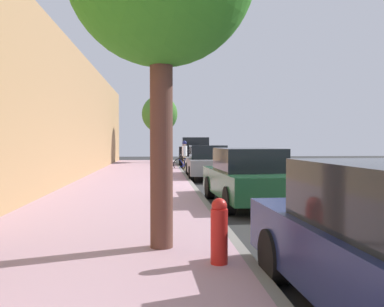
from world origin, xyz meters
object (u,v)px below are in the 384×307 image
cyclist_with_backpack (184,152)px  parked_sedan_green_mid (248,177)px  street_tree_near_cyclist (160,114)px  fire_hydrant (219,231)px  parked_pickup_black_nearest (194,153)px  parked_sedan_grey_second (207,162)px  bicycle_at_curb (188,164)px

cyclist_with_backpack → parked_sedan_green_mid: bearing=94.0°
street_tree_near_cyclist → fire_hydrant: (-0.73, 25.91, -3.12)m
parked_pickup_black_nearest → parked_sedan_grey_second: size_ratio=1.20×
cyclist_with_backpack → street_tree_near_cyclist: bearing=-78.7°
parked_sedan_grey_second → fire_hydrant: parked_sedan_grey_second is taller
parked_sedan_grey_second → bicycle_at_curb: (0.52, -5.01, -0.37)m
bicycle_at_curb → street_tree_near_cyclist: (1.62, -7.45, 3.32)m
parked_sedan_green_mid → fire_hydrant: size_ratio=5.33×
parked_sedan_green_mid → fire_hydrant: (1.61, 5.70, -0.18)m
parked_sedan_green_mid → fire_hydrant: 5.92m
parked_sedan_green_mid → cyclist_with_backpack: bearing=-86.0°
cyclist_with_backpack → fire_hydrant: cyclist_with_backpack is taller
street_tree_near_cyclist → parked_sedan_green_mid: bearing=96.6°
parked_pickup_black_nearest → parked_sedan_grey_second: parked_pickup_black_nearest is taller
bicycle_at_curb → cyclist_with_backpack: size_ratio=1.00×
parked_pickup_black_nearest → parked_sedan_grey_second: 9.80m
fire_hydrant → street_tree_near_cyclist: bearing=-88.4°
parked_pickup_black_nearest → bicycle_at_curb: parked_pickup_black_nearest is taller
cyclist_with_backpack → street_tree_near_cyclist: (1.40, -6.99, 2.64)m
bicycle_at_curb → fire_hydrant: 18.48m
parked_pickup_black_nearest → fire_hydrant: parked_pickup_black_nearest is taller
parked_sedan_grey_second → fire_hydrant: bearing=84.0°
parked_pickup_black_nearest → street_tree_near_cyclist: size_ratio=1.08×
street_tree_near_cyclist → fire_hydrant: street_tree_near_cyclist is taller
cyclist_with_backpack → parked_pickup_black_nearest: bearing=-102.7°
parked_sedan_grey_second → cyclist_with_backpack: 5.53m
parked_sedan_grey_second → bicycle_at_curb: bearing=-84.1°
street_tree_near_cyclist → parked_sedan_grey_second: bearing=99.7°
parked_sedan_green_mid → fire_hydrant: parked_sedan_green_mid is taller
cyclist_with_backpack → street_tree_near_cyclist: 7.60m
parked_sedan_grey_second → cyclist_with_backpack: bearing=-82.3°
parked_pickup_black_nearest → bicycle_at_curb: bearing=81.1°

